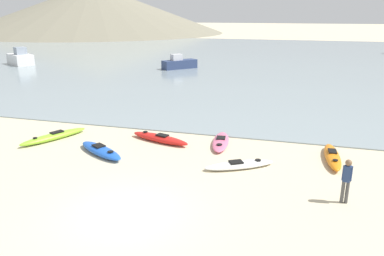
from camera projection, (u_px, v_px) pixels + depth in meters
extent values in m
plane|color=beige|center=(126.00, 213.00, 12.07)|extent=(400.00, 400.00, 0.00)
cube|color=gray|center=(261.00, 58.00, 51.88)|extent=(160.00, 70.00, 0.06)
cone|color=gray|center=(94.00, 9.00, 110.63)|extent=(76.37, 76.37, 13.70)
ellipsoid|color=#8CCC2D|center=(54.00, 136.00, 18.92)|extent=(2.09, 3.51, 0.33)
cube|color=black|center=(57.00, 132.00, 18.99)|extent=(0.58, 0.73, 0.05)
cylinder|color=black|center=(35.00, 138.00, 18.16)|extent=(0.22, 0.22, 0.02)
ellipsoid|color=orange|center=(332.00, 157.00, 16.27)|extent=(0.75, 3.19, 0.35)
cube|color=black|center=(333.00, 151.00, 16.36)|extent=(0.36, 0.58, 0.05)
cylinder|color=black|center=(335.00, 160.00, 15.41)|extent=(0.22, 0.22, 0.02)
ellipsoid|color=#E5668C|center=(221.00, 142.00, 18.25)|extent=(1.12, 2.97, 0.27)
cube|color=black|center=(221.00, 138.00, 18.33)|extent=(0.48, 0.57, 0.05)
cylinder|color=black|center=(219.00, 144.00, 17.45)|extent=(0.27, 0.27, 0.02)
ellipsoid|color=blue|center=(101.00, 150.00, 16.99)|extent=(3.06, 2.25, 0.35)
cube|color=black|center=(99.00, 145.00, 17.03)|extent=(0.70, 0.65, 0.05)
cylinder|color=black|center=(110.00, 152.00, 16.34)|extent=(0.27, 0.27, 0.02)
ellipsoid|color=red|center=(160.00, 138.00, 18.59)|extent=(3.38, 1.61, 0.36)
cube|color=black|center=(162.00, 135.00, 18.44)|extent=(0.68, 0.52, 0.05)
cylinder|color=black|center=(145.00, 132.00, 19.01)|extent=(0.23, 0.23, 0.02)
ellipsoid|color=white|center=(239.00, 165.00, 15.52)|extent=(2.98, 2.14, 0.25)
cube|color=black|center=(236.00, 162.00, 15.43)|extent=(0.67, 0.62, 0.05)
cylinder|color=black|center=(258.00, 160.00, 15.67)|extent=(0.25, 0.25, 0.02)
cylinder|color=#4C4C4C|center=(343.00, 192.00, 12.62)|extent=(0.12, 0.12, 0.79)
cylinder|color=#4C4C4C|center=(347.00, 192.00, 12.58)|extent=(0.12, 0.12, 0.79)
cube|color=navy|center=(347.00, 174.00, 12.40)|extent=(0.25, 0.23, 0.56)
cylinder|color=navy|center=(343.00, 173.00, 12.42)|extent=(0.08, 0.08, 0.53)
cylinder|color=navy|center=(351.00, 174.00, 12.36)|extent=(0.08, 0.08, 0.53)
sphere|color=brown|center=(349.00, 163.00, 12.28)|extent=(0.21, 0.21, 0.21)
cube|color=navy|center=(180.00, 64.00, 41.78)|extent=(3.60, 3.77, 0.95)
cube|color=silver|center=(176.00, 57.00, 41.34)|extent=(1.36, 1.39, 0.67)
cube|color=white|center=(20.00, 59.00, 44.86)|extent=(4.19, 3.62, 1.23)
cube|color=#8C99A8|center=(20.00, 51.00, 44.29)|extent=(1.57, 1.60, 0.86)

